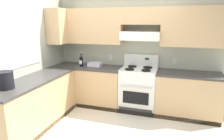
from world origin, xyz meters
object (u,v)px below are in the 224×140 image
wine_bottle (81,61)px  bucket (6,80)px  bowl (95,65)px  stove (138,89)px

wine_bottle → bucket: (-0.39, -1.74, 0.01)m
wine_bottle → bowl: size_ratio=1.06×
wine_bottle → bucket: wine_bottle is taller
stove → bucket: size_ratio=4.45×
stove → bowl: size_ratio=3.99×
stove → wine_bottle: size_ratio=3.78×
wine_bottle → bowl: wine_bottle is taller
wine_bottle → bucket: 1.78m
wine_bottle → bowl: (0.29, 0.12, -0.10)m
stove → bucket: stove is taller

